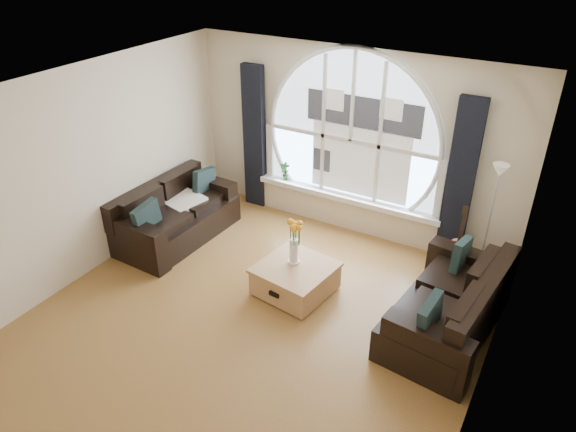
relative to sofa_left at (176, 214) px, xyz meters
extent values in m
cube|color=brown|center=(2.02, -1.14, -0.40)|extent=(5.00, 5.50, 0.01)
cube|color=silver|center=(2.02, -1.14, 2.30)|extent=(5.00, 5.50, 0.01)
cube|color=beige|center=(2.02, 1.61, 0.95)|extent=(5.00, 0.01, 2.70)
cube|color=beige|center=(2.02, -3.89, 0.95)|extent=(5.00, 0.01, 2.70)
cube|color=beige|center=(-0.48, -1.14, 0.95)|extent=(0.01, 5.50, 2.70)
cube|color=beige|center=(4.52, -1.14, 0.95)|extent=(0.01, 5.50, 2.70)
cube|color=silver|center=(4.22, -1.14, 1.95)|extent=(0.92, 5.50, 0.72)
cube|color=silver|center=(2.02, 1.58, 1.23)|extent=(2.60, 0.06, 2.15)
cube|color=white|center=(2.02, 1.51, 0.11)|extent=(2.90, 0.22, 0.08)
cube|color=white|center=(2.02, 1.55, 1.23)|extent=(2.76, 0.08, 2.15)
cube|color=silver|center=(2.17, 1.56, 1.10)|extent=(1.70, 0.02, 1.50)
cube|color=black|center=(0.42, 1.49, 0.75)|extent=(0.35, 0.12, 2.30)
cube|color=black|center=(3.62, 1.49, 0.75)|extent=(0.35, 0.12, 2.30)
cube|color=black|center=(0.00, 0.00, 0.00)|extent=(1.00, 1.88, 0.82)
cube|color=black|center=(3.99, -0.08, 0.00)|extent=(1.14, 1.95, 0.82)
cube|color=#AF7D4D|center=(2.15, -0.29, -0.19)|extent=(0.99, 0.99, 0.43)
cube|color=silver|center=(-0.02, 0.18, 0.10)|extent=(0.66, 0.66, 0.10)
cube|color=white|center=(2.09, -0.23, 0.38)|extent=(0.24, 0.24, 0.70)
cube|color=#B2B2B2|center=(4.09, 1.27, 0.40)|extent=(0.24, 0.24, 1.60)
cube|color=brown|center=(3.81, 1.16, 0.13)|extent=(0.36, 0.24, 1.06)
imported|color=#1E6023|center=(0.96, 1.51, 0.30)|extent=(0.18, 0.14, 0.30)
camera|label=1|loc=(4.77, -5.04, 3.80)|focal=33.09mm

